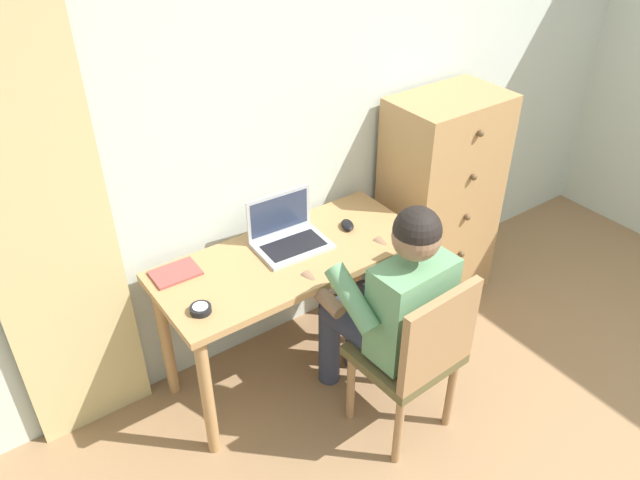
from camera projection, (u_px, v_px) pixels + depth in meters
The scene contains 10 objects.
wall_back at pixel (337, 104), 3.12m from camera, with size 4.80×0.05×2.50m, color silver.
curtain_panel at pixel (45, 228), 2.45m from camera, with size 0.52×0.03×2.21m, color #CCB77A.
desk at pixel (291, 274), 2.99m from camera, with size 1.29×0.56×0.74m.
dresser at pixel (439, 201), 3.56m from camera, with size 0.63×0.44×1.25m.
chair at pixel (416, 353), 2.72m from camera, with size 0.44×0.42×0.89m.
person_seated at pixel (390, 300), 2.74m from camera, with size 0.55×0.60×1.21m.
laptop at pixel (288, 234), 2.97m from camera, with size 0.35×0.27×0.24m.
computer_mouse at pixel (347, 225), 3.11m from camera, with size 0.06×0.10×0.03m, color black.
desk_clock at pixel (201, 309), 2.58m from camera, with size 0.09×0.09×0.03m.
notebook_pad at pixel (175, 273), 2.80m from camera, with size 0.21×0.15×0.01m, color #994742.
Camera 1 is at (-1.79, -0.16, 2.44)m, focal length 35.02 mm.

